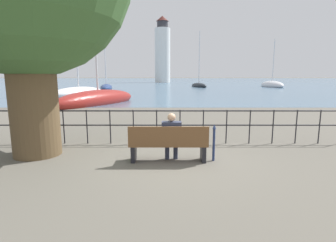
# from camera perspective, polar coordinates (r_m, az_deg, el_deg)

# --- Properties ---
(ground_plane) EXTENTS (1000.00, 1000.00, 0.00)m
(ground_plane) POSITION_cam_1_polar(r_m,az_deg,el_deg) (6.54, 0.01, -8.66)
(ground_plane) COLOR #605B51
(harbor_water) EXTENTS (600.00, 300.00, 0.01)m
(harbor_water) POSITION_cam_1_polar(r_m,az_deg,el_deg) (167.35, -0.09, 8.99)
(harbor_water) COLOR slate
(harbor_water) RESTS_ON ground_plane
(park_bench) EXTENTS (1.91, 0.45, 0.90)m
(park_bench) POSITION_cam_1_polar(r_m,az_deg,el_deg) (6.35, 0.01, -5.10)
(park_bench) COLOR brown
(park_bench) RESTS_ON ground_plane
(seated_person_left) EXTENTS (0.47, 0.35, 1.19)m
(seated_person_left) POSITION_cam_1_polar(r_m,az_deg,el_deg) (6.38, 0.68, -3.00)
(seated_person_left) COLOR #2D3347
(seated_person_left) RESTS_ON ground_plane
(promenade_railing) EXTENTS (10.78, 0.04, 1.05)m
(promenade_railing) POSITION_cam_1_polar(r_m,az_deg,el_deg) (8.03, -0.01, -0.10)
(promenade_railing) COLOR black
(promenade_railing) RESTS_ON ground_plane
(closed_umbrella) EXTENTS (0.09, 0.09, 0.92)m
(closed_umbrella) POSITION_cam_1_polar(r_m,az_deg,el_deg) (6.51, 9.87, -4.21)
(closed_umbrella) COLOR navy
(closed_umbrella) RESTS_ON ground_plane
(sailboat_0) EXTENTS (3.25, 6.87, 10.86)m
(sailboat_0) POSITION_cam_1_polar(r_m,az_deg,el_deg) (51.57, 6.62, 7.69)
(sailboat_0) COLOR black
(sailboat_0) RESTS_ON ground_plane
(sailboat_1) EXTENTS (3.07, 8.02, 9.50)m
(sailboat_1) POSITION_cam_1_polar(r_m,az_deg,el_deg) (54.52, 21.60, 7.25)
(sailboat_1) COLOR silver
(sailboat_1) RESTS_ON ground_plane
(sailboat_2) EXTENTS (5.34, 7.70, 12.05)m
(sailboat_2) POSITION_cam_1_polar(r_m,az_deg,el_deg) (29.80, -18.92, 5.84)
(sailboat_2) COLOR white
(sailboat_2) RESTS_ON ground_plane
(sailboat_3) EXTENTS (3.30, 8.26, 12.44)m
(sailboat_3) POSITION_cam_1_polar(r_m,az_deg,el_deg) (45.11, -13.38, 7.21)
(sailboat_3) COLOR navy
(sailboat_3) RESTS_ON ground_plane
(sailboat_4) EXTENTS (5.36, 8.57, 9.81)m
(sailboat_4) POSITION_cam_1_polar(r_m,az_deg,el_deg) (20.43, -15.07, 4.53)
(sailboat_4) COLOR maroon
(sailboat_4) RESTS_ON ground_plane
(harbor_lighthouse) EXTENTS (5.10, 5.10, 21.64)m
(harbor_lighthouse) POSITION_cam_1_polar(r_m,az_deg,el_deg) (90.59, -1.29, 14.77)
(harbor_lighthouse) COLOR white
(harbor_lighthouse) RESTS_ON ground_plane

